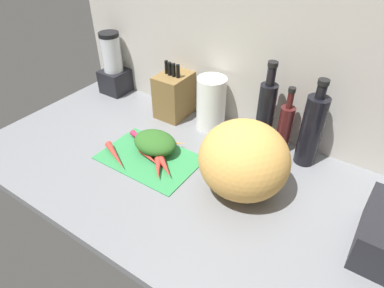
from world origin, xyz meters
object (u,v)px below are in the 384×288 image
Objects in this scene: carrot_4 at (157,153)px; knife_block at (174,95)px; carrot_6 at (165,166)px; winter_squash at (244,160)px; bottle_0 at (265,114)px; bottle_1 at (285,128)px; carrot_1 at (158,168)px; carrot_5 at (116,155)px; bottle_2 at (311,130)px; paper_towel_roll at (211,104)px; cutting_board at (149,158)px; carrot_3 at (142,140)px; blender_appliance at (113,68)px; carrot_2 at (165,143)px; carrot_0 at (150,158)px.

knife_block is at bearing 113.84° from carrot_4.
carrot_6 is 28.95cm from winter_squash.
bottle_1 is at bearing 11.54° from bottle_0.
carrot_1 is at bearing -62.02° from knife_block.
bottle_2 is at bearing 33.43° from carrot_5.
winter_squash is at bearing 14.32° from carrot_6.
bottle_0 is at bearing -0.68° from paper_towel_roll.
winter_squash is (26.25, 6.70, 10.22)cm from carrot_6.
cutting_board is 2.64× the size of carrot_3.
cutting_board is 37.53cm from winter_squash.
carrot_3 is 54.13cm from bottle_1.
carrot_1 is at bearing -33.41° from blender_appliance.
carrot_2 is 0.55× the size of winter_squash.
winter_squash is at bearing 3.30° from carrot_4.
carrot_2 is 13.76cm from carrot_6.
carrot_2 is 0.54× the size of blender_appliance.
carrot_1 is at bearing -89.70° from paper_towel_roll.
carrot_0 is at bearing -85.17° from carrot_2.
winter_squash is (43.45, -0.89, 10.44)cm from carrot_3.
carrot_6 is at bearing -123.48° from bottle_0.
carrot_3 is (-9.67, 6.64, 0.14)cm from carrot_0.
paper_towel_roll is at bearing 77.99° from carrot_4.
cutting_board is 1.36× the size of bottle_1.
carrot_1 is 0.63× the size of carrot_5.
carrot_3 reaches higher than carrot_4.
carrot_0 is 57.42cm from bottle_2.
blender_appliance is 0.85× the size of bottle_0.
bottle_2 reaches higher than carrot_5.
carrot_3 is at bearing -159.30° from carrot_2.
carrot_6 is 34.24cm from paper_towel_roll.
cutting_board is at bearing -33.01° from carrot_3.
carrot_2 is 1.11× the size of carrot_4.
carrot_2 reaches higher than cutting_board.
bottle_2 reaches higher than cutting_board.
carrot_3 is at bearing 83.22° from carrot_5.
carrot_4 is (0.90, -6.16, -0.33)cm from carrot_2.
carrot_5 is 0.57× the size of winter_squash.
bottle_2 is at bearing 31.23° from carrot_4.
carrot_2 is 0.71× the size of paper_towel_roll.
carrot_4 is 55.35cm from bottle_2.
cutting_board is 2.48cm from carrot_0.
winter_squash is 0.83× the size of bottle_0.
carrot_0 is 0.50× the size of knife_block.
winter_squash is at bearing 7.15° from cutting_board.
carrot_3 is 0.61× the size of paper_towel_roll.
carrot_3 is 48.99cm from blender_appliance.
bottle_2 is (47.77, 30.50, 13.39)cm from cutting_board.
carrot_2 reaches higher than carrot_0.
carrot_5 is (-9.68, -7.43, 1.69)cm from cutting_board.
carrot_2 is 1.16× the size of carrot_3.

